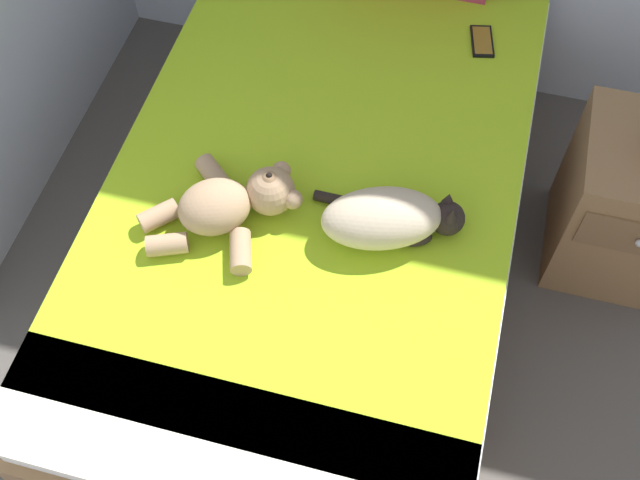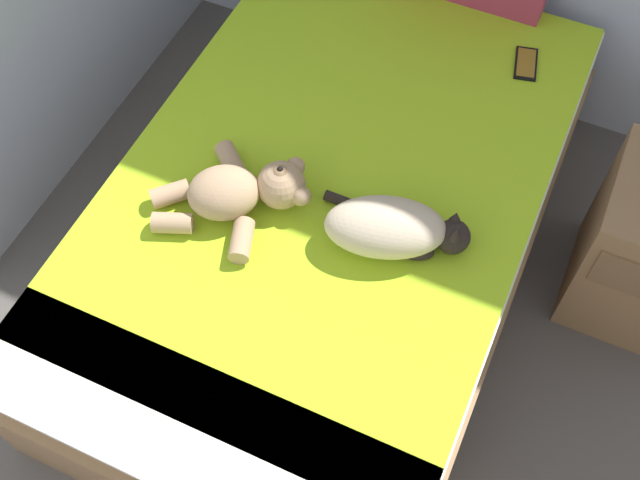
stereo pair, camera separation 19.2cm
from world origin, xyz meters
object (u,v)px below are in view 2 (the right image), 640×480
cat (392,228)px  cell_phone (526,64)px  teddy_bear (240,192)px  bed (329,228)px

cat → cell_phone: bearing=79.5°
teddy_bear → cell_phone: teddy_bear is taller
cat → teddy_bear: bearing=-172.4°
teddy_bear → cell_phone: 1.08m
cat → teddy_bear: teddy_bear is taller
cat → cell_phone: (0.15, 0.84, -0.07)m
bed → teddy_bear: teddy_bear is taller
bed → cat: 0.45m
teddy_bear → cell_phone: (0.60, 0.90, -0.06)m
bed → cell_phone: 0.86m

